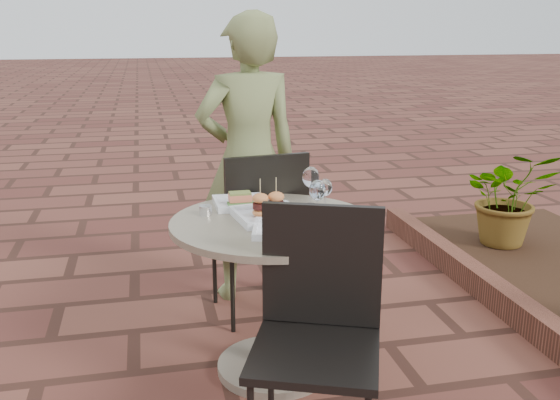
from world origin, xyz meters
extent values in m
plane|color=brown|center=(0.00, 0.00, 0.00)|extent=(60.00, 60.00, 0.00)
cylinder|color=gray|center=(0.22, -0.11, 0.02)|extent=(0.52, 0.52, 0.04)
cylinder|color=gray|center=(0.22, -0.11, 0.35)|extent=(0.08, 0.08, 0.70)
cylinder|color=gray|center=(0.22, -0.11, 0.71)|extent=(0.90, 0.90, 0.03)
cube|color=black|center=(0.26, 0.52, 0.45)|extent=(0.49, 0.49, 0.03)
cube|color=black|center=(0.28, 0.32, 0.70)|extent=(0.44, 0.09, 0.46)
cylinder|color=black|center=(0.42, 0.73, 0.22)|extent=(0.02, 0.02, 0.44)
cylinder|color=black|center=(0.04, 0.68, 0.22)|extent=(0.02, 0.02, 0.44)
cylinder|color=black|center=(0.47, 0.35, 0.22)|extent=(0.02, 0.02, 0.44)
cylinder|color=black|center=(0.09, 0.31, 0.22)|extent=(0.02, 0.02, 0.44)
cube|color=black|center=(0.23, -0.77, 0.45)|extent=(0.57, 0.57, 0.03)
cube|color=black|center=(0.30, -0.59, 0.70)|extent=(0.42, 0.19, 0.46)
cylinder|color=black|center=(0.12, -0.53, 0.22)|extent=(0.02, 0.02, 0.44)
cylinder|color=black|center=(0.48, -0.67, 0.22)|extent=(0.02, 0.02, 0.44)
imported|color=olive|center=(0.26, 0.77, 0.81)|extent=(0.64, 0.47, 1.63)
cube|color=white|center=(0.12, 0.15, 0.74)|extent=(0.24, 0.24, 0.01)
cube|color=#EF7754|center=(0.12, 0.15, 0.77)|extent=(0.10, 0.07, 0.03)
cube|color=olive|center=(0.12, 0.15, 0.79)|extent=(0.10, 0.06, 0.01)
cube|color=white|center=(0.21, -0.08, 0.74)|extent=(0.32, 0.32, 0.01)
cube|color=white|center=(0.23, -0.28, 0.74)|extent=(0.29, 0.29, 0.01)
ellipsoid|color=#D95983|center=(0.19, -0.33, 0.75)|extent=(0.04, 0.03, 0.02)
cylinder|color=white|center=(0.42, -0.12, 0.73)|extent=(0.06, 0.06, 0.00)
cylinder|color=white|center=(0.42, -0.12, 0.77)|extent=(0.01, 0.01, 0.08)
ellipsoid|color=white|center=(0.42, -0.12, 0.86)|extent=(0.07, 0.07, 0.09)
cylinder|color=white|center=(0.42, -0.12, 0.85)|extent=(0.06, 0.06, 0.04)
cylinder|color=white|center=(0.44, 0.08, 0.73)|extent=(0.07, 0.07, 0.00)
cylinder|color=white|center=(0.44, 0.08, 0.78)|extent=(0.01, 0.01, 0.08)
ellipsoid|color=white|center=(0.44, 0.08, 0.87)|extent=(0.08, 0.08, 0.10)
cylinder|color=white|center=(0.48, -0.02, 0.73)|extent=(0.05, 0.05, 0.00)
cylinder|color=white|center=(0.48, -0.02, 0.77)|extent=(0.01, 0.01, 0.07)
ellipsoid|color=white|center=(0.48, -0.02, 0.84)|extent=(0.06, 0.06, 0.08)
cylinder|color=silver|center=(-0.06, 0.03, 0.75)|extent=(0.06, 0.06, 0.04)
cube|color=brown|center=(1.60, 0.30, 0.07)|extent=(0.12, 3.00, 0.15)
imported|color=#33662D|center=(2.14, 1.09, 0.40)|extent=(0.75, 0.70, 0.68)
camera|label=1|loc=(-0.31, -2.64, 1.54)|focal=40.00mm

